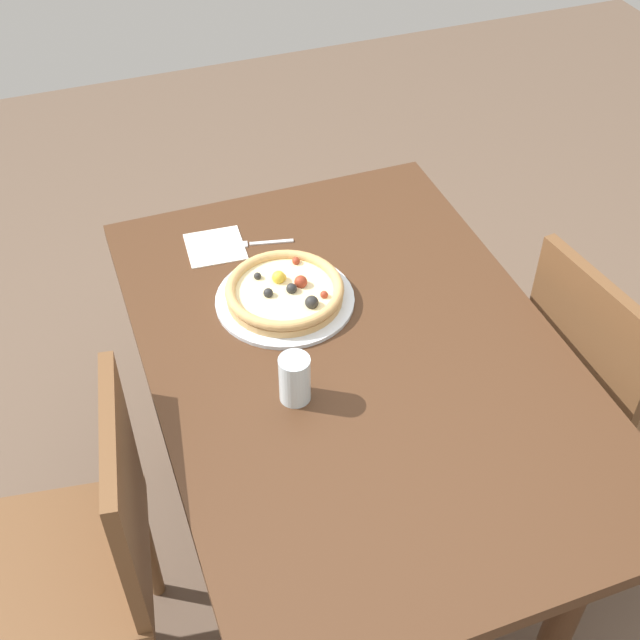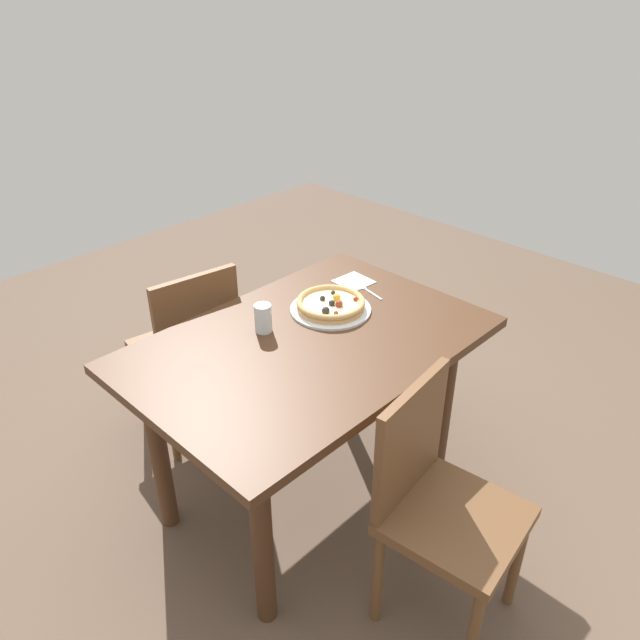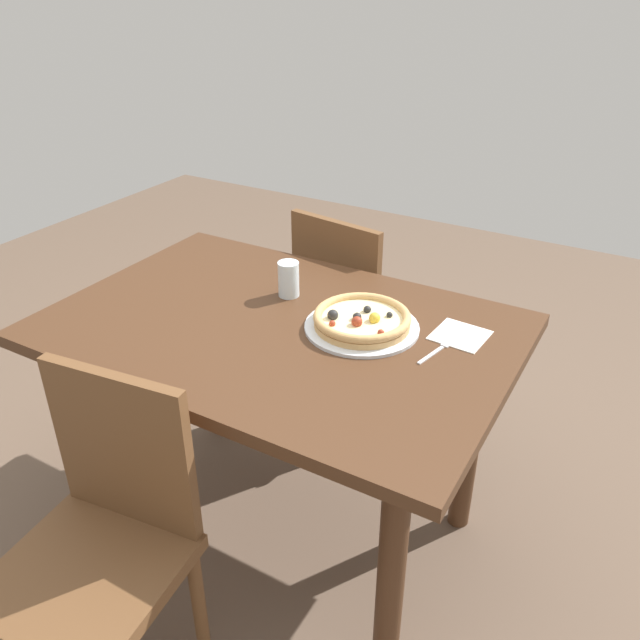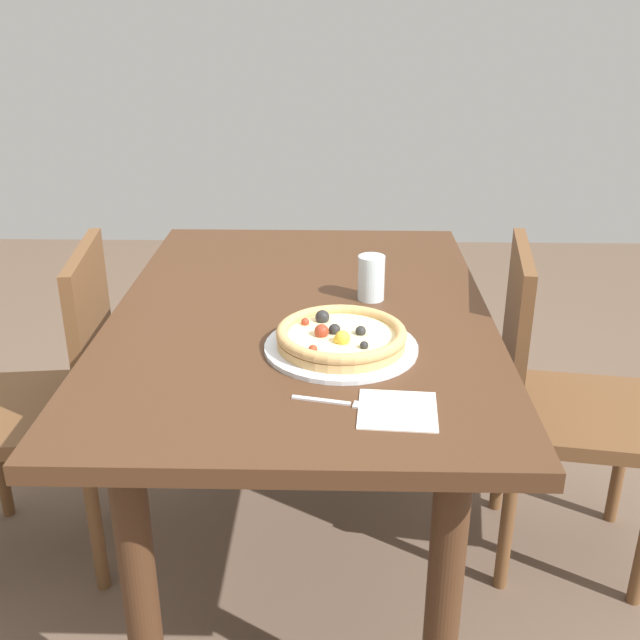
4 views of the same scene
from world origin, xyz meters
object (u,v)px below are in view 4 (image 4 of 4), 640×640
Objects in this scene: pizza at (341,336)px; fork at (344,403)px; dining_table at (302,353)px; drinking_glass at (371,278)px; plate at (341,347)px; chair_far at (555,397)px; chair_near at (54,396)px; napkin at (397,410)px.

fork is (0.23, 0.01, -0.03)m from pizza.
drinking_glass is (-0.07, 0.17, 0.17)m from dining_table.
pizza is (0.22, 0.09, 0.15)m from dining_table.
pizza reaches higher than plate.
fork is at bearing 1.09° from plate.
drinking_glass is (-0.52, 0.07, 0.05)m from fork.
chair_far reaches higher than drinking_glass.
chair_far reaches higher than fork.
chair_near is at bearing -90.09° from drinking_glass.
chair_near is (-0.07, -0.66, -0.17)m from dining_table.
pizza is at bearing -14.40° from drinking_glass.
pizza is (0.31, -0.56, 0.31)m from chair_far.
chair_far reaches higher than pizza.
dining_table is 0.68m from chair_near.
napkin is (0.47, 0.19, 0.12)m from dining_table.
plate is 0.27m from napkin.
pizza is (-0.00, -0.00, 0.03)m from plate.
chair_near is 2.76× the size of plate.
plate is 0.23m from fork.
drinking_glass is at bearing 165.60° from pizza.
chair_near is 1.00× the size of chair_far.
drinking_glass is at bearing 165.74° from plate.
chair_near is 0.96m from fork.
fork is at bearing -7.57° from drinking_glass.
drinking_glass reaches higher than fork.
drinking_glass is at bearing -177.14° from napkin.
chair_far is at bearing 92.95° from drinking_glass.
plate is 0.03m from pizza.
drinking_glass reaches higher than dining_table.
dining_table is at bearing 115.07° from fork.
chair_far is 0.72m from pizza.
dining_table is at bearing -156.61° from plate.
chair_near is 1.04m from napkin.
plate reaches higher than dining_table.
drinking_glass is (0.03, -0.49, 0.34)m from chair_far.
plate reaches higher than fork.
napkin is (0.54, 0.03, -0.05)m from drinking_glass.
dining_table is 0.25m from drinking_glass.
chair_far is 5.38× the size of fork.
chair_far is 0.59m from drinking_glass.
drinking_glass reaches higher than napkin.
fork is at bearing -37.32° from chair_far.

